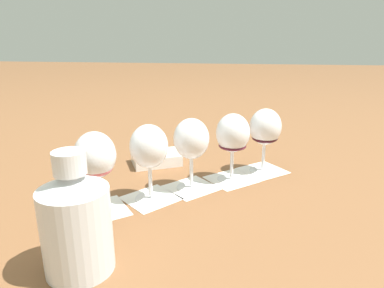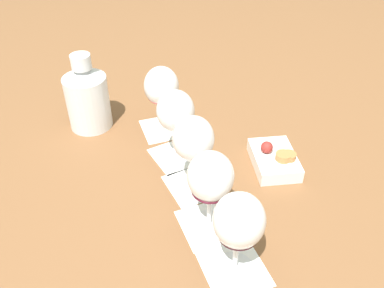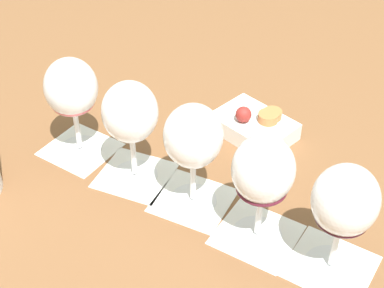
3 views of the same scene
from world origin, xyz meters
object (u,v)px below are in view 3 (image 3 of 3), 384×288
wine_glass_4 (344,205)px  wine_glass_1 (130,117)px  wine_glass_3 (263,174)px  snack_dish (254,125)px  wine_glass_0 (72,92)px  wine_glass_2 (191,139)px

wine_glass_4 → wine_glass_1: bearing=128.4°
wine_glass_3 → wine_glass_4: (0.07, -0.08, -0.00)m
snack_dish → wine_glass_0: bearing=169.9°
wine_glass_0 → wine_glass_4: (0.28, -0.35, 0.00)m
wine_glass_0 → snack_dish: 0.31m
wine_glass_3 → snack_dish: 0.25m
wine_glass_1 → snack_dish: 0.24m
snack_dish → wine_glass_4: bearing=-92.9°
wine_glass_2 → snack_dish: 0.21m
wine_glass_3 → wine_glass_4: size_ratio=1.00×
wine_glass_0 → wine_glass_1: same height
wine_glass_1 → wine_glass_2: (0.07, -0.08, 0.00)m
wine_glass_2 → wine_glass_3: same height
wine_glass_2 → snack_dish: wine_glass_2 is taller
wine_glass_1 → wine_glass_2: same height
wine_glass_0 → snack_dish: (0.29, -0.05, -0.10)m
wine_glass_0 → wine_glass_2: same height
wine_glass_0 → wine_glass_4: same height
wine_glass_1 → wine_glass_3: 0.22m
wine_glass_3 → wine_glass_1: bearing=127.1°
wine_glass_2 → wine_glass_4: bearing=-53.0°
wine_glass_4 → wine_glass_3: bearing=130.9°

